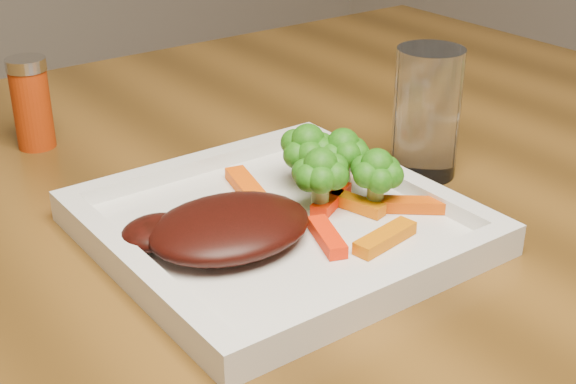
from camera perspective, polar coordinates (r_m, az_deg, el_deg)
plate at (r=0.64m, az=-0.72°, el=-2.72°), size 0.27×0.27×0.01m
steak at (r=0.60m, az=-4.16°, el=-2.50°), size 0.13×0.11×0.03m
broccoli_0 at (r=0.68m, az=1.41°, el=3.00°), size 0.06×0.06×0.07m
broccoli_1 at (r=0.68m, az=3.91°, el=2.61°), size 0.06×0.06×0.06m
broccoli_2 at (r=0.65m, az=6.30°, el=1.09°), size 0.06×0.06×0.06m
broccoli_3 at (r=0.64m, az=2.32°, el=1.03°), size 0.06×0.06×0.06m
carrot_0 at (r=0.61m, az=6.92°, el=-3.25°), size 0.06×0.03×0.01m
carrot_1 at (r=0.66m, az=8.96°, el=-0.91°), size 0.05×0.05×0.01m
carrot_2 at (r=0.61m, az=2.80°, el=-3.20°), size 0.03×0.06×0.01m
carrot_3 at (r=0.72m, az=3.75°, el=1.76°), size 0.06×0.04×0.01m
carrot_4 at (r=0.69m, az=-3.02°, el=0.45°), size 0.03×0.07×0.01m
carrot_5 at (r=0.66m, az=4.94°, el=-0.85°), size 0.03×0.05×0.01m
carrot_6 at (r=0.67m, az=3.10°, el=-0.51°), size 0.06×0.04×0.01m
spice_shaker at (r=0.84m, az=-17.78°, el=6.02°), size 0.04×0.04×0.09m
drinking_glass at (r=0.74m, az=9.82°, el=5.55°), size 0.07×0.07×0.12m
carrot_7 at (r=0.73m, az=3.29°, el=1.93°), size 0.06×0.04×0.01m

